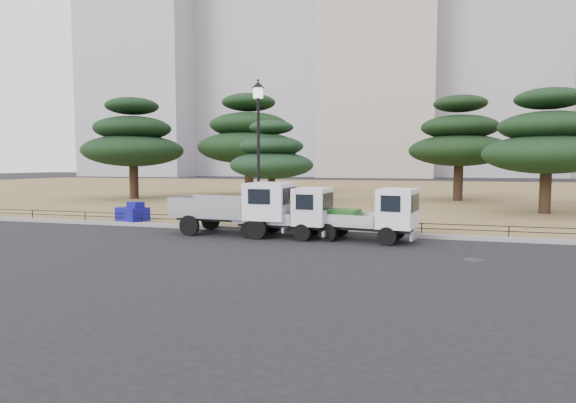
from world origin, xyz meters
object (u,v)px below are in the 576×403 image
(truck_kei_front, at_px, (290,213))
(street_lamp, at_px, (258,129))
(tarp_pile, at_px, (133,213))
(truck_kei_rear, at_px, (372,215))
(truck_large, at_px, (240,206))

(truck_kei_front, height_order, street_lamp, street_lamp)
(street_lamp, distance_m, tarp_pile, 7.22)
(truck_kei_rear, bearing_deg, street_lamp, 171.26)
(truck_kei_rear, bearing_deg, tarp_pile, 179.39)
(truck_large, height_order, street_lamp, street_lamp)
(truck_kei_rear, height_order, tarp_pile, truck_kei_rear)
(street_lamp, relative_size, tarp_pile, 3.79)
(truck_large, relative_size, street_lamp, 0.80)
(tarp_pile, bearing_deg, truck_kei_front, -12.73)
(truck_kei_rear, height_order, street_lamp, street_lamp)
(truck_large, bearing_deg, truck_kei_front, -0.83)
(tarp_pile, bearing_deg, truck_large, -16.01)
(truck_kei_front, distance_m, tarp_pile, 8.24)
(truck_kei_rear, distance_m, street_lamp, 6.00)
(truck_large, relative_size, truck_kei_front, 1.31)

